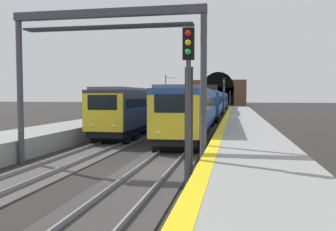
{
  "coord_description": "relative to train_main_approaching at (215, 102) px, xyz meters",
  "views": [
    {
      "loc": [
        -14.83,
        -3.36,
        3.21
      ],
      "look_at": [
        10.25,
        1.37,
        1.8
      ],
      "focal_mm": 38.19,
      "sensor_mm": 36.0,
      "label": 1
    }
  ],
  "objects": [
    {
      "name": "ground_plane",
      "position": [
        -45.4,
        0.0,
        -2.2
      ],
      "size": [
        320.0,
        320.0,
        0.0
      ],
      "primitive_type": "plane",
      "color": "#282623"
    },
    {
      "name": "platform_right",
      "position": [
        -45.4,
        -4.09,
        -1.66
      ],
      "size": [
        112.0,
        3.73,
        1.08
      ],
      "primitive_type": "cube",
      "color": "gray",
      "rests_on": "ground_plane"
    },
    {
      "name": "platform_right_edge_strip",
      "position": [
        -45.4,
        -2.47,
        -1.12
      ],
      "size": [
        112.0,
        0.5,
        0.01
      ],
      "primitive_type": "cube",
      "color": "yellow",
      "rests_on": "platform_right"
    },
    {
      "name": "track_main_line",
      "position": [
        -45.4,
        0.0,
        -2.16
      ],
      "size": [
        160.0,
        3.02,
        0.21
      ],
      "color": "#383533",
      "rests_on": "ground_plane"
    },
    {
      "name": "track_adjacent_line",
      "position": [
        -45.4,
        4.6,
        -2.15
      ],
      "size": [
        160.0,
        2.86,
        0.21
      ],
      "color": "#4C4742",
      "rests_on": "ground_plane"
    },
    {
      "name": "train_main_approaching",
      "position": [
        0.0,
        0.0,
        0.0
      ],
      "size": [
        84.2,
        3.22,
        4.72
      ],
      "rotation": [
        0.0,
        0.0,
        3.16
      ],
      "color": "#264C99",
      "rests_on": "ground_plane"
    },
    {
      "name": "train_adjacent_platform",
      "position": [
        -19.99,
        4.6,
        -0.02
      ],
      "size": [
        38.43,
        3.15,
        3.79
      ],
      "rotation": [
        0.0,
        0.0,
        3.12
      ],
      "color": "#333338",
      "rests_on": "ground_plane"
    },
    {
      "name": "railway_signal_near",
      "position": [
        -48.39,
        -1.82,
        1.09
      ],
      "size": [
        0.39,
        0.38,
        5.45
      ],
      "rotation": [
        0.0,
        0.0,
        3.14
      ],
      "color": "#38383D",
      "rests_on": "ground_plane"
    },
    {
      "name": "railway_signal_mid",
      "position": [
        -10.49,
        -1.82,
        1.23
      ],
      "size": [
        0.39,
        0.38,
        5.71
      ],
      "rotation": [
        0.0,
        0.0,
        3.14
      ],
      "color": "#4C4C54",
      "rests_on": "ground_plane"
    },
    {
      "name": "railway_signal_far",
      "position": [
        46.23,
        -1.82,
        0.68
      ],
      "size": [
        0.39,
        0.38,
        4.71
      ],
      "rotation": [
        0.0,
        0.0,
        3.14
      ],
      "color": "#38383D",
      "rests_on": "ground_plane"
    },
    {
      "name": "overhead_signal_gantry",
      "position": [
        -44.96,
        2.3,
        3.16
      ],
      "size": [
        0.7,
        8.92,
        7.05
      ],
      "color": "#3F3F47",
      "rests_on": "ground_plane"
    },
    {
      "name": "tunnel_portal",
      "position": [
        61.04,
        2.3,
        2.11
      ],
      "size": [
        2.42,
        18.5,
        11.17
      ],
      "color": "brown",
      "rests_on": "ground_plane"
    },
    {
      "name": "catenary_mast_near",
      "position": [
        12.98,
        10.91,
        1.71
      ],
      "size": [
        0.22,
        2.29,
        7.57
      ],
      "color": "#595B60",
      "rests_on": "ground_plane"
    }
  ]
}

